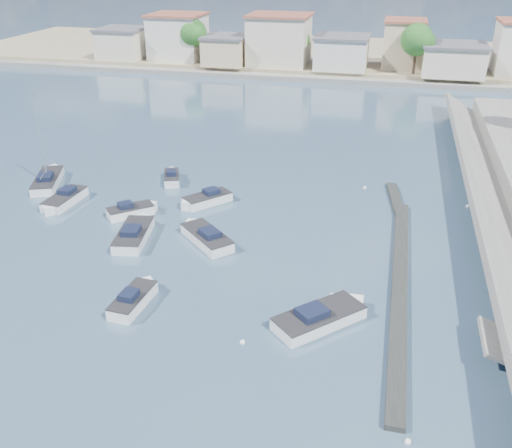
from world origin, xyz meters
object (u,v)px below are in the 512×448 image
at_px(motorboat_c, 205,237).
at_px(motorboat_f, 172,177).
at_px(motorboat_g, 63,201).
at_px(motorboat_b, 133,211).
at_px(motorboat_a, 135,299).
at_px(motorboat_d, 205,200).
at_px(sailboat, 48,180).
at_px(motorboat_h, 323,317).
at_px(motorboat_e, 135,234).

bearing_deg(motorboat_c, motorboat_f, 122.51).
distance_m(motorboat_c, motorboat_g, 14.68).
relative_size(motorboat_b, motorboat_c, 0.76).
distance_m(motorboat_a, motorboat_g, 17.89).
bearing_deg(motorboat_d, motorboat_c, -71.71).
bearing_deg(motorboat_f, motorboat_g, -134.47).
bearing_deg(motorboat_c, motorboat_g, 165.98).
bearing_deg(motorboat_d, sailboat, 176.44).
xyz_separation_m(motorboat_b, sailboat, (-10.82, 4.58, 0.03)).
distance_m(motorboat_d, motorboat_g, 12.44).
distance_m(motorboat_f, motorboat_h, 25.81).
xyz_separation_m(motorboat_a, motorboat_g, (-12.55, 12.74, 0.00)).
xyz_separation_m(motorboat_c, motorboat_f, (-6.98, 10.96, -0.00)).
bearing_deg(motorboat_h, motorboat_f, 131.79).
bearing_deg(motorboat_e, sailboat, 146.57).
height_order(motorboat_b, motorboat_f, same).
bearing_deg(motorboat_g, motorboat_f, 45.53).
xyz_separation_m(motorboat_g, motorboat_h, (24.46, -11.85, -0.00)).
bearing_deg(motorboat_d, motorboat_f, 137.77).
xyz_separation_m(motorboat_c, motorboat_e, (-5.51, -0.79, -0.00)).
bearing_deg(motorboat_b, sailboat, 157.07).
height_order(motorboat_f, motorboat_g, same).
distance_m(motorboat_b, motorboat_c, 7.97).
height_order(motorboat_d, motorboat_h, same).
xyz_separation_m(motorboat_d, sailboat, (-16.02, 1.00, 0.03)).
bearing_deg(sailboat, motorboat_a, -45.45).
distance_m(motorboat_e, motorboat_f, 11.83).
height_order(motorboat_g, motorboat_h, same).
bearing_deg(motorboat_d, motorboat_a, -88.22).
height_order(motorboat_e, sailboat, sailboat).
relative_size(motorboat_f, sailboat, 0.43).
height_order(motorboat_g, sailboat, sailboat).
bearing_deg(motorboat_g, motorboat_h, -25.84).
xyz_separation_m(motorboat_a, motorboat_f, (-5.29, 20.14, -0.00)).
distance_m(motorboat_b, motorboat_e, 4.24).
bearing_deg(motorboat_e, motorboat_f, 97.15).
distance_m(motorboat_e, motorboat_h, 17.43).
relative_size(motorboat_b, motorboat_h, 0.68).
distance_m(motorboat_e, motorboat_g, 9.76).
bearing_deg(motorboat_c, motorboat_b, 157.80).
distance_m(motorboat_b, motorboat_f, 7.95).
relative_size(motorboat_b, motorboat_f, 1.01).
bearing_deg(motorboat_f, motorboat_b, -92.89).
height_order(motorboat_b, motorboat_g, same).
bearing_deg(motorboat_a, motorboat_e, 114.46).
bearing_deg(motorboat_a, sailboat, 134.55).
bearing_deg(motorboat_a, motorboat_c, 79.58).
bearing_deg(motorboat_e, motorboat_h, -25.50).
xyz_separation_m(motorboat_a, motorboat_d, (-0.49, 15.78, -0.00)).
xyz_separation_m(motorboat_a, motorboat_e, (-3.82, 8.40, -0.00)).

